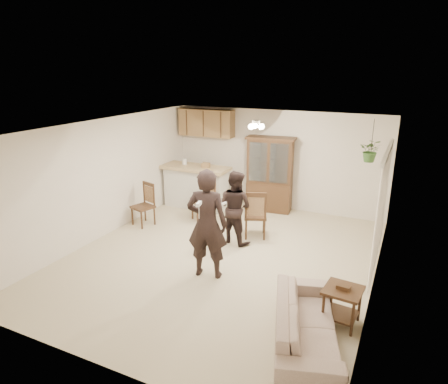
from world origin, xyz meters
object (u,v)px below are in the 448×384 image
at_px(child, 235,211).
at_px(china_hutch, 270,175).
at_px(chair_hutch_right, 255,223).
at_px(side_table, 342,306).
at_px(chair_hutch_left, 203,208).
at_px(sofa, 306,319).
at_px(chair_bar, 143,213).
at_px(adult, 207,228).

xyz_separation_m(child, china_hutch, (-0.00, 2.13, 0.25)).
relative_size(child, chair_hutch_right, 1.28).
bearing_deg(child, side_table, 156.94).
bearing_deg(side_table, chair_hutch_left, 143.71).
relative_size(china_hutch, chair_hutch_right, 1.79).
bearing_deg(sofa, china_hutch, 7.56).
bearing_deg(chair_bar, child, 19.29).
height_order(sofa, chair_bar, chair_bar).
bearing_deg(side_table, chair_hutch_right, 133.24).
distance_m(child, side_table, 3.17).
distance_m(adult, chair_hutch_right, 2.03).
distance_m(chair_bar, chair_hutch_left, 1.40).
height_order(adult, chair_hutch_right, adult).
bearing_deg(chair_bar, chair_hutch_right, 28.78).
height_order(sofa, chair_hutch_left, chair_hutch_left).
relative_size(sofa, child, 1.39).
distance_m(child, chair_hutch_right, 0.64).
height_order(china_hutch, chair_bar, china_hutch).
distance_m(adult, child, 1.52).
relative_size(side_table, chair_bar, 0.63).
relative_size(adult, child, 1.33).
distance_m(adult, chair_hutch_left, 2.66).
bearing_deg(sofa, side_table, -45.89).
bearing_deg(china_hutch, chair_hutch_left, -136.78).
xyz_separation_m(sofa, china_hutch, (-2.15, 4.68, 0.56)).
distance_m(side_table, chair_bar, 5.14).
relative_size(chair_bar, chair_hutch_right, 0.93).
bearing_deg(chair_hutch_right, chair_bar, -10.76).
height_order(adult, child, adult).
xyz_separation_m(china_hutch, side_table, (2.50, -4.05, -0.64)).
relative_size(adult, china_hutch, 0.96).
height_order(child, chair_hutch_right, child).
bearing_deg(chair_hutch_left, side_table, 7.39).
height_order(sofa, child, child).
bearing_deg(chair_hutch_right, child, 35.65).
relative_size(adult, chair_bar, 1.83).
relative_size(china_hutch, side_table, 3.04).
xyz_separation_m(sofa, chair_hutch_left, (-3.31, 3.32, -0.04)).
bearing_deg(adult, china_hutch, -99.92).
bearing_deg(child, chair_bar, 15.93).
height_order(adult, side_table, adult).
xyz_separation_m(chair_bar, chair_hutch_left, (1.13, 0.82, 0.04)).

